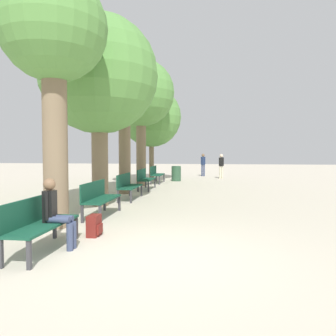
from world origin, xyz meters
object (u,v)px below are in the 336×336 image
object	(u,v)px
bench_row_1	(99,196)
tree_row_3	(141,94)
person_seated	(56,211)
pedestrian_mid	(203,163)
bench_row_2	(128,184)
bench_row_4	(156,173)
bench_row_0	(38,220)
tree_row_4	(151,117)
tree_row_2	(124,86)
backpack	(94,226)
tree_row_0	(53,36)
bench_row_3	(145,178)
pedestrian_near	(221,165)
trash_bin	(176,174)
tree_row_1	(99,76)

from	to	relation	value
bench_row_1	tree_row_3	world-z (taller)	tree_row_3
person_seated	pedestrian_mid	bearing A→B (deg)	82.82
bench_row_2	person_seated	distance (m)	6.04
person_seated	bench_row_4	bearing A→B (deg)	91.15
bench_row_0	tree_row_4	bearing A→B (deg)	92.17
bench_row_4	tree_row_2	bearing A→B (deg)	-96.60
backpack	pedestrian_mid	bearing A→B (deg)	83.62
tree_row_0	tree_row_3	distance (m)	9.30
bench_row_1	bench_row_2	world-z (taller)	same
backpack	pedestrian_mid	world-z (taller)	pedestrian_mid
bench_row_3	pedestrian_near	world-z (taller)	pedestrian_near
bench_row_4	backpack	size ratio (longest dim) A/B	4.14
tree_row_2	bench_row_1	bearing A→B (deg)	-83.56
tree_row_4	trash_bin	bearing A→B (deg)	-9.20
bench_row_0	person_seated	distance (m)	0.33
bench_row_1	bench_row_3	distance (m)	6.21
pedestrian_mid	trash_bin	size ratio (longest dim) A/B	1.81
tree_row_0	tree_row_2	size ratio (longest dim) A/B	0.98
pedestrian_near	trash_bin	bearing A→B (deg)	-143.27
pedestrian_mid	bench_row_2	bearing A→B (deg)	-102.03
bench_row_0	pedestrian_mid	xyz separation A→B (m)	(2.46, 17.76, 0.36)
tree_row_4	trash_bin	world-z (taller)	tree_row_4
tree_row_0	pedestrian_mid	xyz separation A→B (m)	(2.99, 16.00, -3.38)
bench_row_2	tree_row_4	xyz separation A→B (m)	(-0.53, 7.82, 3.22)
bench_row_0	tree_row_4	world-z (taller)	tree_row_4
tree_row_1	person_seated	size ratio (longest dim) A/B	4.76
tree_row_3	pedestrian_near	xyz separation A→B (m)	(4.19, 4.72, -3.71)
tree_row_2	person_seated	bearing A→B (deg)	-84.19
tree_row_0	person_seated	xyz separation A→B (m)	(0.78, -1.59, -3.61)
tree_row_2	backpack	distance (m)	7.99
bench_row_1	backpack	size ratio (longest dim) A/B	4.14
bench_row_3	tree_row_0	distance (m)	8.45
tree_row_1	tree_row_3	xyz separation A→B (m)	(0.00, 6.28, 0.51)
tree_row_2	person_seated	xyz separation A→B (m)	(0.78, -7.65, -3.72)
pedestrian_near	bench_row_4	bearing A→B (deg)	-137.48
tree_row_0	trash_bin	size ratio (longest dim) A/B	6.52
bench_row_4	bench_row_2	bearing A→B (deg)	-90.00
tree_row_1	pedestrian_mid	xyz separation A→B (m)	(2.99, 12.98, -3.20)
tree_row_3	pedestrian_near	world-z (taller)	tree_row_3
tree_row_1	tree_row_4	bearing A→B (deg)	90.00
person_seated	tree_row_3	bearing A→B (deg)	94.09
bench_row_1	tree_row_2	world-z (taller)	tree_row_2
bench_row_0	tree_row_0	xyz separation A→B (m)	(-0.53, 1.77, 3.75)
pedestrian_mid	bench_row_1	bearing A→B (deg)	-99.54
person_seated	bench_row_2	bearing A→B (deg)	92.33
bench_row_2	tree_row_3	xyz separation A→B (m)	(-0.53, 4.85, 4.07)
bench_row_0	pedestrian_mid	distance (m)	17.94
bench_row_0	bench_row_3	distance (m)	9.32
tree_row_4	pedestrian_near	xyz separation A→B (m)	(4.19, 1.75, -2.86)
bench_row_4	tree_row_2	size ratio (longest dim) A/B	0.31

